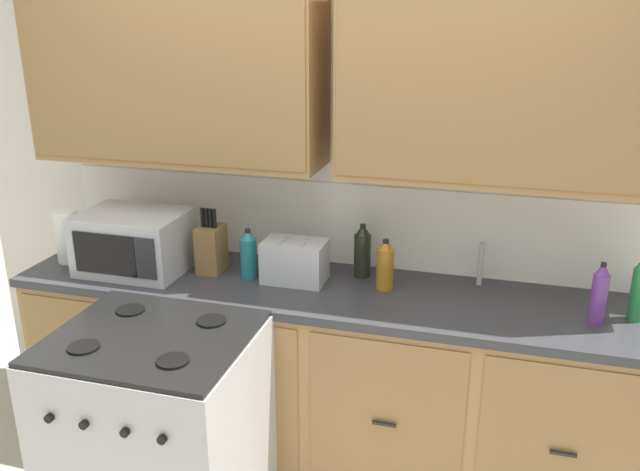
# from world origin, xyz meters

# --- Properties ---
(wall_unit) EXTENTS (3.99, 0.40, 2.52)m
(wall_unit) POSITION_xyz_m (0.00, 0.50, 1.67)
(wall_unit) COLOR white
(wall_unit) RESTS_ON ground_plane
(counter_run) EXTENTS (2.82, 0.64, 0.94)m
(counter_run) POSITION_xyz_m (0.00, 0.30, 0.48)
(counter_run) COLOR black
(counter_run) RESTS_ON ground_plane
(stove_range) EXTENTS (0.76, 0.68, 0.95)m
(stove_range) POSITION_xyz_m (-0.51, -0.33, 0.47)
(stove_range) COLOR #B7B7BC
(stove_range) RESTS_ON ground_plane
(microwave) EXTENTS (0.48, 0.37, 0.28)m
(microwave) POSITION_xyz_m (-0.91, 0.25, 1.08)
(microwave) COLOR #B7B7BC
(microwave) RESTS_ON counter_run
(toaster) EXTENTS (0.28, 0.18, 0.19)m
(toaster) POSITION_xyz_m (-0.14, 0.33, 1.03)
(toaster) COLOR #B7B7BC
(toaster) RESTS_ON counter_run
(knife_block) EXTENTS (0.11, 0.14, 0.31)m
(knife_block) POSITION_xyz_m (-0.55, 0.33, 1.05)
(knife_block) COLOR olive
(knife_block) RESTS_ON counter_run
(sink_faucet) EXTENTS (0.02, 0.02, 0.20)m
(sink_faucet) POSITION_xyz_m (0.67, 0.51, 1.04)
(sink_faucet) COLOR #B2B5BA
(sink_faucet) RESTS_ON counter_run
(paper_towel_roll) EXTENTS (0.12, 0.12, 0.26)m
(paper_towel_roll) POSITION_xyz_m (-1.28, 0.26, 1.07)
(paper_towel_roll) COLOR white
(paper_towel_roll) RESTS_ON counter_run
(bottle_teal) EXTENTS (0.08, 0.08, 0.23)m
(bottle_teal) POSITION_xyz_m (-0.36, 0.31, 1.05)
(bottle_teal) COLOR #1E707A
(bottle_teal) RESTS_ON counter_run
(bottle_violet) EXTENTS (0.06, 0.06, 0.26)m
(bottle_violet) POSITION_xyz_m (1.13, 0.25, 1.06)
(bottle_violet) COLOR #663384
(bottle_violet) RESTS_ON counter_run
(bottle_dark) EXTENTS (0.08, 0.08, 0.25)m
(bottle_dark) POSITION_xyz_m (0.14, 0.47, 1.06)
(bottle_dark) COLOR black
(bottle_dark) RESTS_ON counter_run
(bottle_green) EXTENTS (0.06, 0.06, 0.27)m
(bottle_green) POSITION_xyz_m (1.28, 0.32, 1.07)
(bottle_green) COLOR #237A38
(bottle_green) RESTS_ON counter_run
(bottle_amber) EXTENTS (0.08, 0.08, 0.23)m
(bottle_amber) POSITION_xyz_m (0.27, 0.35, 1.05)
(bottle_amber) COLOR #9E6619
(bottle_amber) RESTS_ON counter_run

